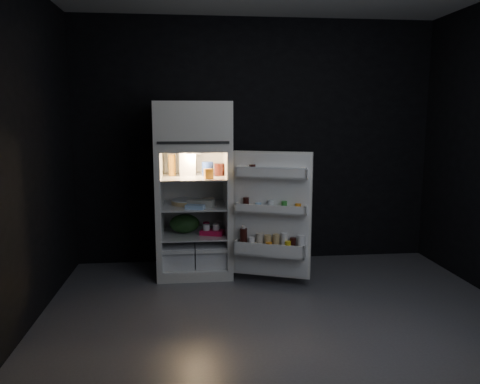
{
  "coord_description": "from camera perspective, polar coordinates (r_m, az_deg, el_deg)",
  "views": [
    {
      "loc": [
        -0.74,
        -3.52,
        1.63
      ],
      "look_at": [
        -0.25,
        1.0,
        0.9
      ],
      "focal_mm": 35.0,
      "sensor_mm": 36.0,
      "label": 1
    }
  ],
  "objects": [
    {
      "name": "small_can_silver",
      "position": [
        5.07,
        -2.64,
        -4.09
      ],
      "size": [
        0.09,
        0.09,
        0.09
      ],
      "primitive_type": "cylinder",
      "rotation": [
        0.0,
        0.0,
        -0.26
      ],
      "color": "silver",
      "rests_on": "refrigerator"
    },
    {
      "name": "small_carton",
      "position": [
        4.62,
        -3.86,
        2.23
      ],
      "size": [
        0.1,
        0.08,
        0.1
      ],
      "primitive_type": "cube",
      "rotation": [
        0.0,
        0.0,
        0.25
      ],
      "color": "orange",
      "rests_on": "refrigerator"
    },
    {
      "name": "small_can_red",
      "position": [
        5.04,
        -4.14,
        -4.19
      ],
      "size": [
        0.07,
        0.07,
        0.09
      ],
      "primitive_type": "cylinder",
      "rotation": [
        0.0,
        0.0,
        -0.01
      ],
      "color": "#D11140",
      "rests_on": "refrigerator"
    },
    {
      "name": "produce_bag",
      "position": [
        4.95,
        -6.78,
        -3.84
      ],
      "size": [
        0.32,
        0.28,
        0.2
      ],
      "primitive_type": "ellipsoid",
      "rotation": [
        0.0,
        0.0,
        0.05
      ],
      "color": "#193815",
      "rests_on": "refrigerator"
    },
    {
      "name": "wall_front",
      "position": [
        1.98,
        15.8,
        0.62
      ],
      "size": [
        4.0,
        0.0,
        2.7
      ],
      "primitive_type": "cube",
      "color": "black",
      "rests_on": "ground"
    },
    {
      "name": "floor",
      "position": [
        3.95,
        5.39,
        -15.32
      ],
      "size": [
        4.0,
        3.4,
        0.0
      ],
      "primitive_type": "cube",
      "color": "#58585D",
      "rests_on": "ground"
    },
    {
      "name": "refrigerator",
      "position": [
        4.88,
        -5.66,
        1.15
      ],
      "size": [
        0.76,
        0.71,
        1.78
      ],
      "color": "white",
      "rests_on": "ground"
    },
    {
      "name": "pie",
      "position": [
        4.94,
        -6.54,
        -1.25
      ],
      "size": [
        0.41,
        0.41,
        0.04
      ],
      "primitive_type": "cylinder",
      "rotation": [
        0.0,
        0.0,
        -0.37
      ],
      "color": "tan",
      "rests_on": "refrigerator"
    },
    {
      "name": "amber_bottle",
      "position": [
        4.91,
        -8.28,
        3.26
      ],
      "size": [
        0.07,
        0.07,
        0.22
      ],
      "primitive_type": "cylinder",
      "rotation": [
        0.0,
        0.0,
        0.03
      ],
      "color": "#B8751D",
      "rests_on": "refrigerator"
    },
    {
      "name": "wall_back",
      "position": [
        5.28,
        1.92,
        6.09
      ],
      "size": [
        4.0,
        0.0,
        2.7
      ],
      "primitive_type": "cube",
      "color": "black",
      "rests_on": "ground"
    },
    {
      "name": "jam_jar",
      "position": [
        4.86,
        -2.56,
        2.75
      ],
      "size": [
        0.12,
        0.12,
        0.13
      ],
      "primitive_type": "cylinder",
      "rotation": [
        0.0,
        0.0,
        -0.15
      ],
      "color": "black",
      "rests_on": "refrigerator"
    },
    {
      "name": "milk_jug",
      "position": [
        4.91,
        -6.41,
        3.42
      ],
      "size": [
        0.17,
        0.17,
        0.24
      ],
      "primitive_type": "cube",
      "rotation": [
        0.0,
        0.0,
        -0.0
      ],
      "color": "white",
      "rests_on": "refrigerator"
    },
    {
      "name": "flat_package",
      "position": [
        4.67,
        -5.5,
        -1.82
      ],
      "size": [
        0.21,
        0.15,
        0.04
      ],
      "primitive_type": "cube",
      "rotation": [
        0.0,
        0.0,
        -0.31
      ],
      "color": "#97BFE9",
      "rests_on": "refrigerator"
    },
    {
      "name": "yogurt_tray",
      "position": [
        4.86,
        -3.41,
        -4.93
      ],
      "size": [
        0.27,
        0.2,
        0.05
      ],
      "primitive_type": "cube",
      "rotation": [
        0.0,
        0.0,
        -0.33
      ],
      "color": "#D11140",
      "rests_on": "refrigerator"
    },
    {
      "name": "fridge_door",
      "position": [
        4.49,
        3.86,
        -3.12
      ],
      "size": [
        0.74,
        0.44,
        1.22
      ],
      "color": "white",
      "rests_on": "ground"
    },
    {
      "name": "mayo_jar",
      "position": [
        4.91,
        -3.97,
        2.87
      ],
      "size": [
        0.15,
        0.15,
        0.14
      ],
      "primitive_type": "cylinder",
      "rotation": [
        0.0,
        0.0,
        0.33
      ],
      "color": "#1D3AA0",
      "rests_on": "refrigerator"
    },
    {
      "name": "wall_left",
      "position": [
        3.75,
        -25.87,
        3.92
      ],
      "size": [
        0.0,
        3.4,
        2.7
      ],
      "primitive_type": "cube",
      "color": "black",
      "rests_on": "ground"
    },
    {
      "name": "egg_carton",
      "position": [
        4.78,
        -4.8,
        -1.37
      ],
      "size": [
        0.29,
        0.18,
        0.07
      ],
      "primitive_type": "cube",
      "rotation": [
        0.0,
        0.0,
        -0.33
      ],
      "color": "#99988B",
      "rests_on": "refrigerator"
    },
    {
      "name": "wrapped_pkg",
      "position": [
        4.99,
        -3.83,
        -1.04
      ],
      "size": [
        0.13,
        0.11,
        0.05
      ],
      "primitive_type": "cube",
      "rotation": [
        0.0,
        0.0,
        0.08
      ],
      "color": "beige",
      "rests_on": "refrigerator"
    }
  ]
}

